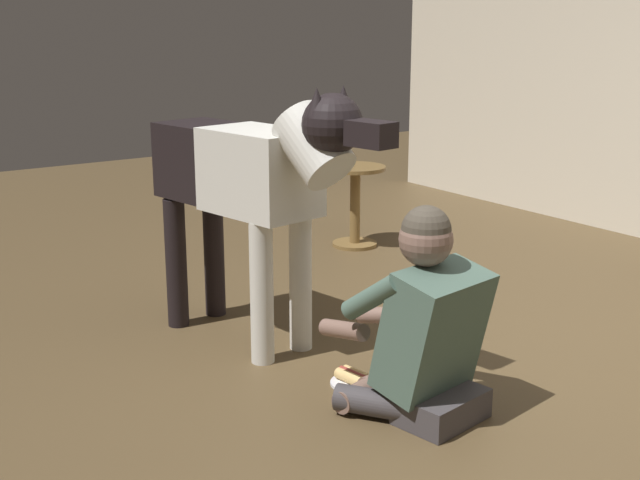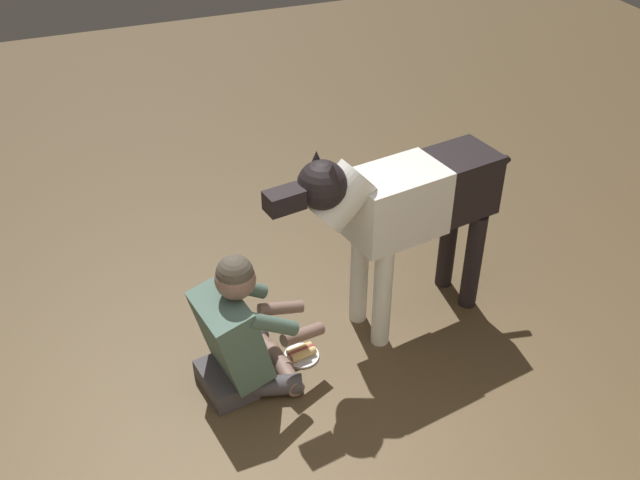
# 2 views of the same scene
# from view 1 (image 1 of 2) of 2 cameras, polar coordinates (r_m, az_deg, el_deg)

# --- Properties ---
(ground_plane) EXTENTS (13.07, 13.07, 0.00)m
(ground_plane) POSITION_cam_1_polar(r_m,az_deg,el_deg) (3.81, 13.03, -9.50)
(ground_plane) COLOR brown
(person_sitting_on_floor) EXTENTS (0.72, 0.57, 0.85)m
(person_sitting_on_floor) POSITION_cam_1_polar(r_m,az_deg,el_deg) (3.37, 6.94, -6.05)
(person_sitting_on_floor) COLOR #403C3F
(person_sitting_on_floor) RESTS_ON ground
(large_dog) EXTENTS (1.59, 0.48, 1.26)m
(large_dog) POSITION_cam_1_polar(r_m,az_deg,el_deg) (3.95, -4.63, 4.15)
(large_dog) COLOR silver
(large_dog) RESTS_ON ground
(hot_dog_on_plate) EXTENTS (0.20, 0.20, 0.06)m
(hot_dog_on_plate) POSITION_cam_1_polar(r_m,az_deg,el_deg) (3.72, 2.28, -9.26)
(hot_dog_on_plate) COLOR white
(hot_dog_on_plate) RESTS_ON ground
(round_side_table) EXTENTS (0.41, 0.41, 0.56)m
(round_side_table) POSITION_cam_1_polar(r_m,az_deg,el_deg) (5.79, 2.37, 2.78)
(round_side_table) COLOR brown
(round_side_table) RESTS_ON ground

